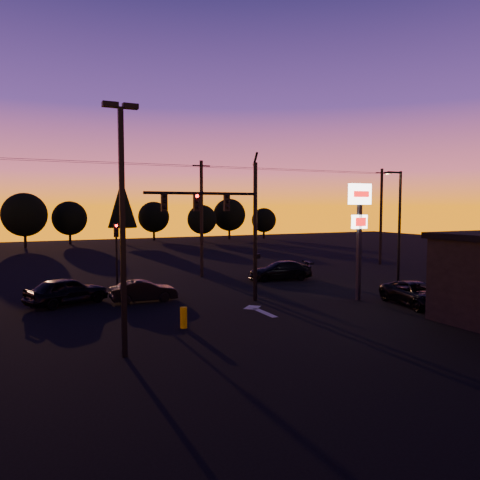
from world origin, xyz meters
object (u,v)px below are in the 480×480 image
object	(u,v)px
parking_lot_light	(122,213)
suv_parked	(417,294)
pylon_sign	(359,216)
car_left	(67,291)
traffic_signal_mast	(230,216)
bollard	(184,318)
car_right	(280,270)
secondary_signal	(116,246)
streetlight	(399,221)
car_mid	(144,291)

from	to	relation	value
parking_lot_light	suv_parked	size ratio (longest dim) A/B	1.94
pylon_sign	car_left	size ratio (longest dim) A/B	1.50
traffic_signal_mast	suv_parked	size ratio (longest dim) A/B	1.82
car_left	suv_parked	size ratio (longest dim) A/B	0.96
traffic_signal_mast	bollard	world-z (taller)	traffic_signal_mast
car_right	secondary_signal	bearing A→B (deg)	-84.51
traffic_signal_mast	pylon_sign	world-z (taller)	traffic_signal_mast
parking_lot_light	bollard	bearing A→B (deg)	42.05
secondary_signal	bollard	size ratio (longest dim) A/B	4.55
suv_parked	streetlight	bearing A→B (deg)	63.20
car_left	car_right	bearing A→B (deg)	-102.99
parking_lot_light	car_right	xyz separation A→B (m)	(14.29, 13.13, -4.58)
parking_lot_light	car_left	bearing A→B (deg)	95.42
traffic_signal_mast	car_left	distance (m)	10.05
bollard	secondary_signal	bearing A→B (deg)	93.72
car_left	streetlight	bearing A→B (deg)	-117.76
secondary_signal	bollard	bearing A→B (deg)	-86.28
parking_lot_light	pylon_sign	distance (m)	15.19
car_mid	pylon_sign	bearing A→B (deg)	-111.11
secondary_signal	car_right	world-z (taller)	secondary_signal
traffic_signal_mast	car_right	bearing A→B (deg)	41.71
secondary_signal	car_left	xyz separation A→B (m)	(-3.51, -3.90, -2.09)
parking_lot_light	streetlight	world-z (taller)	parking_lot_light
secondary_signal	parking_lot_light	world-z (taller)	parking_lot_light
traffic_signal_mast	pylon_sign	xyz separation A→B (m)	(7.10, -2.49, -0.02)
car_left	parking_lot_light	bearing A→B (deg)	162.99
pylon_sign	streetlight	size ratio (longest dim) A/B	0.85
traffic_signal_mast	car_right	xyz separation A→B (m)	(6.89, 6.14, -4.24)
pylon_sign	car_right	size ratio (longest dim) A/B	1.42
bollard	car_right	distance (m)	15.03
streetlight	car_left	bearing A→B (deg)	174.68
secondary_signal	pylon_sign	bearing A→B (deg)	-39.77
bollard	car_mid	xyz separation A→B (m)	(-0.19, 6.58, 0.14)
secondary_signal	bollard	world-z (taller)	secondary_signal
car_right	streetlight	bearing A→B (deg)	68.99
secondary_signal	traffic_signal_mast	bearing A→B (deg)	-56.81
secondary_signal	car_mid	bearing A→B (deg)	-83.55
pylon_sign	suv_parked	xyz separation A→B (m)	(1.93, -2.61, -4.26)
bollard	suv_parked	bearing A→B (deg)	-4.53
pylon_sign	car_left	distance (m)	17.17
parking_lot_light	bollard	size ratio (longest dim) A/B	9.56
car_mid	traffic_signal_mast	bearing A→B (deg)	-117.57
streetlight	suv_parked	size ratio (longest dim) A/B	1.70
bollard	car_right	world-z (taller)	car_right
car_left	car_right	xyz separation A→B (m)	(15.30, 2.54, -0.08)
secondary_signal	parking_lot_light	distance (m)	14.90
traffic_signal_mast	bollard	xyz separation A→B (m)	(-4.15, -4.06, -4.46)
car_mid	car_right	distance (m)	11.80
secondary_signal	bollard	distance (m)	11.82
traffic_signal_mast	suv_parked	bearing A→B (deg)	-29.48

